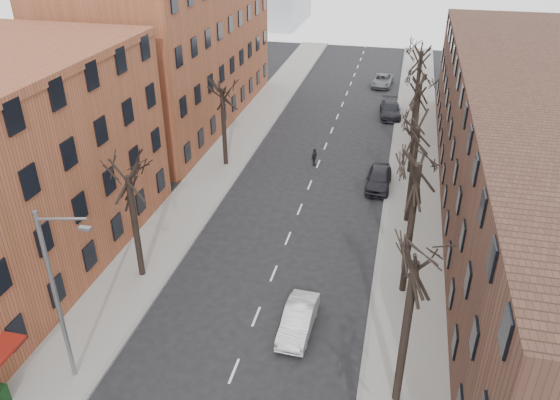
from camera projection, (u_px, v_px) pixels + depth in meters
The scene contains 17 objects.
sidewalk_left at pixel (225, 159), 47.22m from camera, with size 4.00×90.00×0.15m, color gray.
sidewalk_right at pixel (414, 178), 44.04m from camera, with size 4.00×90.00×0.15m, color gray.
building_left_far at pixel (172, 49), 53.16m from camera, with size 12.00×28.00×14.00m, color brown.
building_right at pixel (546, 156), 35.80m from camera, with size 12.00×50.00×10.00m, color #472C21.
tree_right_b at pixel (395, 400), 24.52m from camera, with size 5.20×5.20×10.80m, color black, non-canonical shape.
tree_right_c at pixel (402, 291), 31.35m from camera, with size 5.20×5.20×11.60m, color black, non-canonical shape.
tree_right_d at pixel (406, 222), 38.18m from camera, with size 5.20×5.20×10.00m, color black, non-canonical shape.
tree_right_e at pixel (409, 173), 45.00m from camera, with size 5.20×5.20×10.80m, color black, non-canonical shape.
tree_right_f at pixel (411, 137), 51.83m from camera, with size 5.20×5.20×11.60m, color black, non-canonical shape.
tree_left_a at pixel (143, 276), 32.67m from camera, with size 5.20×5.20×9.50m, color black, non-canonical shape.
tree_left_b at pixel (226, 165), 46.33m from camera, with size 5.20×5.20×9.50m, color black, non-canonical shape.
streetlight at pixel (58, 292), 23.32m from camera, with size 2.45×0.22×9.03m.
silver_sedan at pixel (298, 320), 28.21m from camera, with size 1.47×4.22×1.39m, color silver.
parked_car_near at pixel (379, 179), 42.35m from camera, with size 1.84×4.57×1.56m, color black.
parked_car_mid at pixel (390, 110), 56.48m from camera, with size 2.03×5.00×1.45m, color black.
parked_car_far at pixel (382, 81), 65.83m from camera, with size 2.22×4.81×1.34m, color #5B5F62.
pedestrian_crossing at pixel (314, 157), 45.93m from camera, with size 0.89×0.37×1.52m, color black.
Camera 1 is at (6.44, -5.88, 19.71)m, focal length 35.00 mm.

